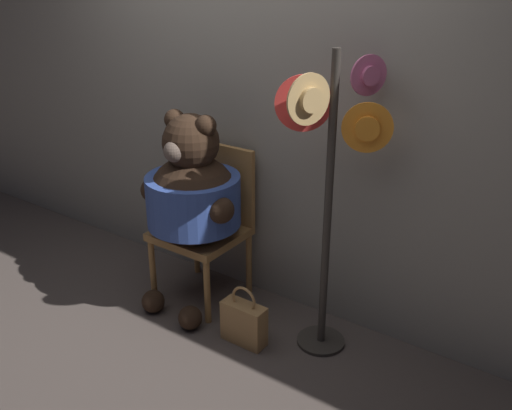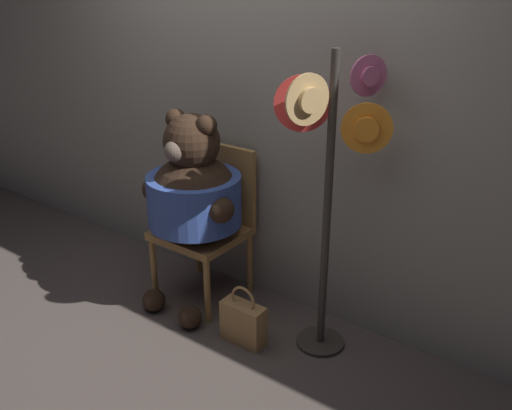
% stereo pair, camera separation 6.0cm
% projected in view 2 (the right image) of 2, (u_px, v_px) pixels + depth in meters
% --- Properties ---
extents(ground_plane, '(14.00, 14.00, 0.00)m').
position_uv_depth(ground_plane, '(189.00, 327.00, 3.50)').
color(ground_plane, '#4C423D').
extents(wall_back, '(8.00, 0.10, 2.59)m').
position_uv_depth(wall_back, '(254.00, 98.00, 3.48)').
color(wall_back, gray).
rests_on(wall_back, ground_plane).
extents(chair, '(0.52, 0.49, 1.00)m').
position_uv_depth(chair, '(209.00, 217.00, 3.69)').
color(chair, '#9E703D').
rests_on(chair, ground_plane).
extents(teddy_bear, '(0.70, 0.62, 1.27)m').
position_uv_depth(teddy_bear, '(193.00, 194.00, 3.46)').
color(teddy_bear, black).
rests_on(teddy_bear, ground_plane).
extents(hat_display_rack, '(0.52, 0.52, 1.69)m').
position_uv_depth(hat_display_rack, '(327.00, 172.00, 2.92)').
color(hat_display_rack, '#332D28').
rests_on(hat_display_rack, ground_plane).
extents(handbag_on_ground, '(0.27, 0.11, 0.37)m').
position_uv_depth(handbag_on_ground, '(243.00, 322.00, 3.31)').
color(handbag_on_ground, '#A87A47').
rests_on(handbag_on_ground, ground_plane).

